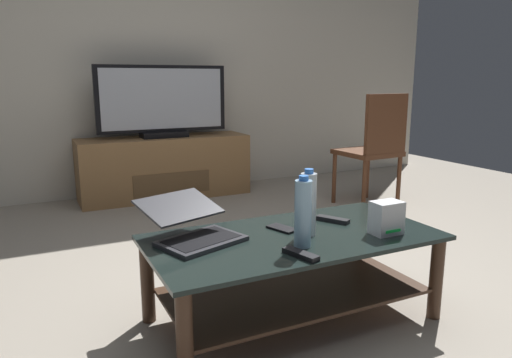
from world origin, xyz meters
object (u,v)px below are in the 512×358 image
(soundbar_remote, at_px, (301,254))
(router_box, at_px, (386,218))
(television, at_px, (163,103))
(cell_phone, at_px, (282,228))
(coffee_table, at_px, (293,262))
(tv_remote, at_px, (333,220))
(laptop, at_px, (192,227))
(water_bottle_far, at_px, (308,204))
(water_bottle_near, at_px, (303,213))
(media_cabinet, at_px, (165,167))
(dining_chair, at_px, (375,145))

(soundbar_remote, bearing_deg, router_box, -7.51)
(television, bearing_deg, cell_phone, -92.66)
(coffee_table, relative_size, cell_phone, 9.06)
(tv_remote, bearing_deg, laptop, 145.88)
(television, xyz_separation_m, water_bottle_far, (-0.05, -2.47, -0.32))
(water_bottle_far, bearing_deg, television, 88.96)
(water_bottle_near, bearing_deg, media_cabinet, 86.87)
(media_cabinet, height_order, dining_chair, dining_chair)
(cell_phone, xyz_separation_m, tv_remote, (0.28, -0.00, 0.01))
(media_cabinet, height_order, cell_phone, media_cabinet)
(soundbar_remote, bearing_deg, television, 69.71)
(router_box, bearing_deg, tv_remote, 112.68)
(laptop, distance_m, soundbar_remote, 0.48)
(water_bottle_near, bearing_deg, router_box, -3.47)
(television, bearing_deg, water_bottle_near, -93.16)
(water_bottle_far, bearing_deg, coffee_table, 163.54)
(water_bottle_far, bearing_deg, media_cabinet, 88.96)
(media_cabinet, xyz_separation_m, water_bottle_far, (-0.05, -2.50, 0.26))
(dining_chair, distance_m, water_bottle_far, 2.03)
(cell_phone, xyz_separation_m, soundbar_remote, (-0.10, -0.32, 0.01))
(television, bearing_deg, router_box, -84.08)
(television, bearing_deg, water_bottle_far, -91.04)
(coffee_table, distance_m, television, 2.53)
(media_cabinet, distance_m, cell_phone, 2.39)
(water_bottle_far, bearing_deg, router_box, -23.87)
(coffee_table, xyz_separation_m, tv_remote, (0.27, 0.09, 0.13))
(soundbar_remote, bearing_deg, tv_remote, 24.72)
(router_box, distance_m, tv_remote, 0.28)
(tv_remote, xyz_separation_m, soundbar_remote, (-0.38, -0.32, 0.00))
(tv_remote, distance_m, soundbar_remote, 0.49)
(media_cabinet, xyz_separation_m, tv_remote, (0.17, -2.38, 0.13))
(coffee_table, xyz_separation_m, media_cabinet, (0.11, 2.48, 0.00))
(dining_chair, distance_m, router_box, 1.92)
(television, xyz_separation_m, water_bottle_near, (-0.14, -2.59, -0.32))
(laptop, relative_size, cell_phone, 3.31)
(coffee_table, height_order, tv_remote, tv_remote)
(cell_phone, bearing_deg, media_cabinet, 68.86)
(tv_remote, bearing_deg, router_box, -97.38)
(cell_phone, relative_size, soundbar_remote, 0.88)
(dining_chair, xyz_separation_m, water_bottle_far, (-1.51, -1.36, 0.01))
(laptop, height_order, water_bottle_far, water_bottle_far)
(laptop, relative_size, water_bottle_near, 1.57)
(coffee_table, relative_size, router_box, 8.69)
(television, height_order, cell_phone, television)
(tv_remote, bearing_deg, dining_chair, 13.90)
(laptop, height_order, router_box, laptop)
(water_bottle_near, bearing_deg, television, 86.84)
(television, relative_size, tv_remote, 7.24)
(coffee_table, height_order, soundbar_remote, soundbar_remote)
(water_bottle_near, height_order, tv_remote, water_bottle_near)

